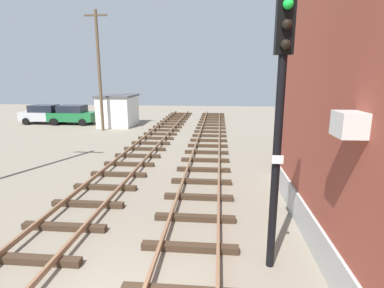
% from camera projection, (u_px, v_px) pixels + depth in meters
% --- Properties ---
extents(signal_mast, '(0.36, 0.40, 5.90)m').
position_uv_depth(signal_mast, '(280.00, 111.00, 6.31)').
color(signal_mast, black).
rests_on(signal_mast, ground).
extents(control_hut, '(3.00, 3.80, 2.76)m').
position_uv_depth(control_hut, '(118.00, 110.00, 26.94)').
color(control_hut, silver).
rests_on(control_hut, ground).
extents(parked_car_green, '(4.20, 2.04, 1.76)m').
position_uv_depth(parked_car_green, '(73.00, 114.00, 27.85)').
color(parked_car_green, '#1E6B38').
rests_on(parked_car_green, ground).
extents(parked_car_silver, '(4.20, 2.04, 1.76)m').
position_uv_depth(parked_car_silver, '(44.00, 114.00, 28.15)').
color(parked_car_silver, '#B7B7BC').
rests_on(parked_car_silver, ground).
extents(utility_pole_far, '(1.80, 0.24, 9.29)m').
position_uv_depth(utility_pole_far, '(99.00, 70.00, 23.73)').
color(utility_pole_far, brown).
rests_on(utility_pole_far, ground).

